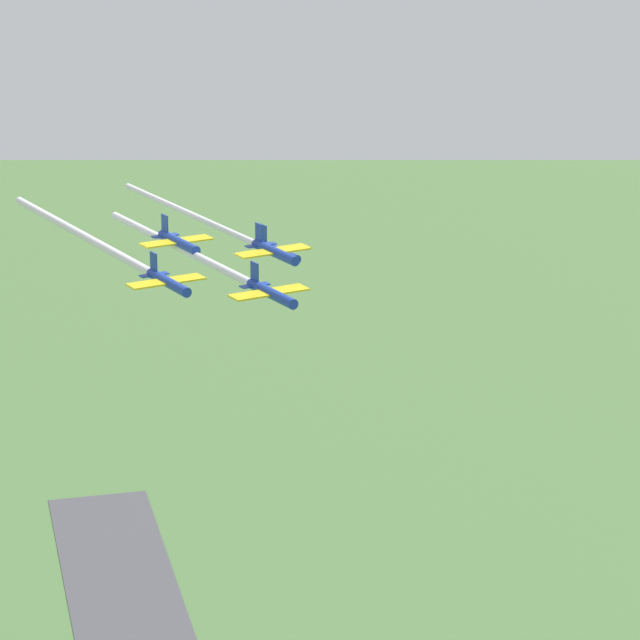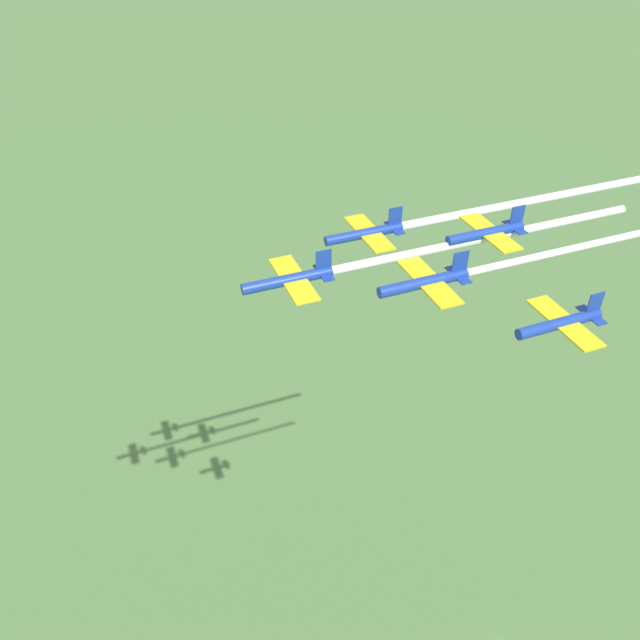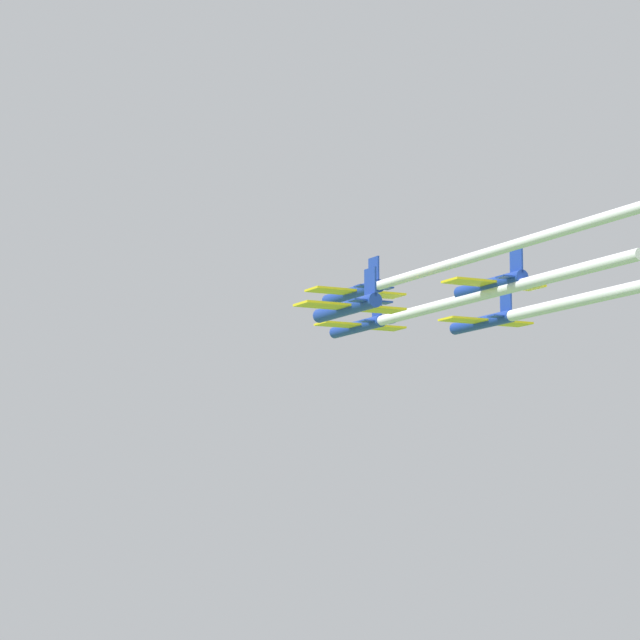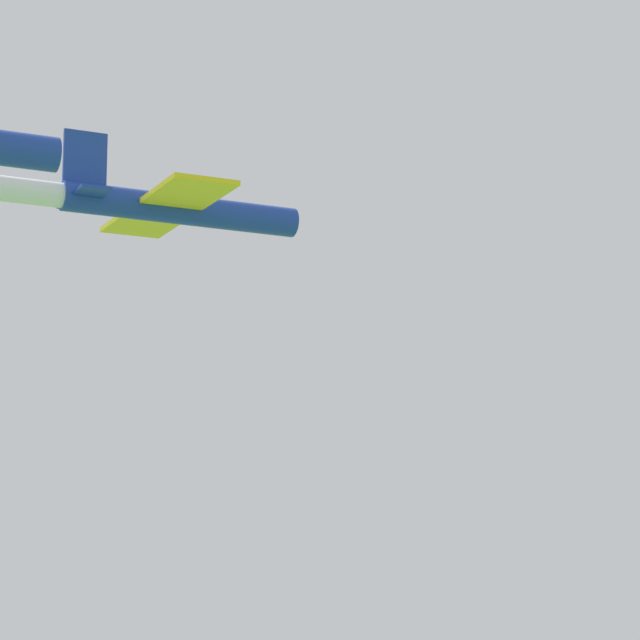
% 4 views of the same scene
% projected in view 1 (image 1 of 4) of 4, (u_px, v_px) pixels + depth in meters
% --- Properties ---
extents(jet_0, '(9.90, 10.05, 3.71)m').
position_uv_depth(jet_0, '(270.00, 293.00, 189.49)').
color(jet_0, '#19389E').
extents(jet_1, '(9.90, 10.05, 3.71)m').
position_uv_depth(jet_1, '(274.00, 251.00, 204.05)').
color(jet_1, '#19389E').
extents(jet_2, '(9.90, 10.05, 3.71)m').
position_uv_depth(jet_2, '(167.00, 281.00, 196.94)').
color(jet_2, '#19389E').
extents(jet_3, '(9.90, 10.05, 3.71)m').
position_uv_depth(jet_3, '(277.00, 250.00, 220.14)').
color(jet_3, '#19389E').
extents(jet_4, '(9.90, 10.05, 3.71)m').
position_uv_depth(jet_4, '(178.00, 241.00, 211.45)').
color(jet_4, '#19389E').
extents(smoke_trail_0, '(28.23, 35.30, 1.11)m').
position_uv_depth(smoke_trail_0, '(177.00, 247.00, 211.84)').
color(smoke_trail_0, white).
extents(smoke_trail_1, '(27.84, 34.87, 0.92)m').
position_uv_depth(smoke_trail_1, '(187.00, 213.00, 226.23)').
color(smoke_trail_1, white).
extents(smoke_trail_2, '(32.55, 40.73, 1.20)m').
position_uv_depth(smoke_trail_2, '(79.00, 233.00, 222.10)').
color(smoke_trail_2, white).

